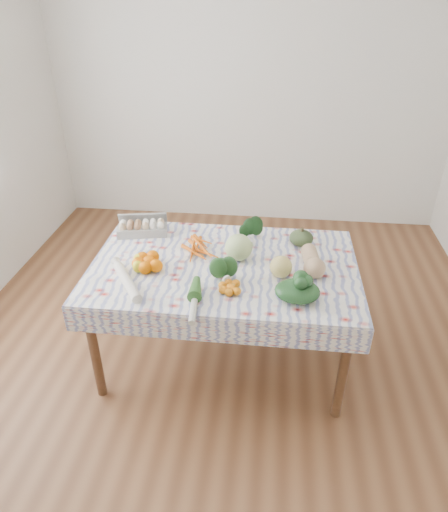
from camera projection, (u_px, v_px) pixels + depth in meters
The scene contains 17 objects.
ground at pixel (224, 354), 3.25m from camera, with size 4.50×4.50×0.00m, color brown.
wall_back at pixel (250, 87), 4.44m from camera, with size 4.00×0.04×2.80m, color silver.
dining_table at pixel (224, 275), 2.90m from camera, with size 1.60×1.00×0.75m.
tablecloth at pixel (224, 265), 2.86m from camera, with size 1.66×1.06×0.01m, color white.
egg_carton at pixel (142, 229), 3.16m from camera, with size 0.34×0.14×0.09m, color #9E9E9A.
carrot_bunch at pixel (201, 248), 2.98m from camera, with size 0.23×0.21×0.04m, color orange.
kale_bunch at pixel (249, 233), 3.07m from camera, with size 0.15×0.13×0.13m, color #133414.
kabocha_squash at pixel (301, 238), 3.04m from camera, with size 0.16×0.16×0.10m, color #384927.
cabbage at pixel (239, 247), 2.86m from camera, with size 0.17×0.17×0.17m, color #B6D080.
butternut_squash at pixel (313, 260), 2.77m from camera, with size 0.13×0.29×0.13m, color tan.
orange_cluster at pixel (149, 262), 2.80m from camera, with size 0.26×0.26×0.09m, color #FB7000.
broccoli at pixel (223, 274), 2.67m from camera, with size 0.13×0.13×0.10m, color #235221.
mandarin_cluster at pixel (231, 287), 2.60m from camera, with size 0.17×0.17×0.05m, color orange.
grapefruit at pixel (281, 267), 2.70m from camera, with size 0.13×0.13×0.13m, color #D3BE62.
spinach_bag at pixel (297, 291), 2.51m from camera, with size 0.25×0.20×0.11m, color #153617.
daikon at pixel (127, 281), 2.64m from camera, with size 0.06×0.06×0.41m, color silver.
leek at pixel (194, 301), 2.49m from camera, with size 0.04×0.04×0.36m, color beige.
Camera 1 is at (0.28, -2.40, 2.28)m, focal length 32.00 mm.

